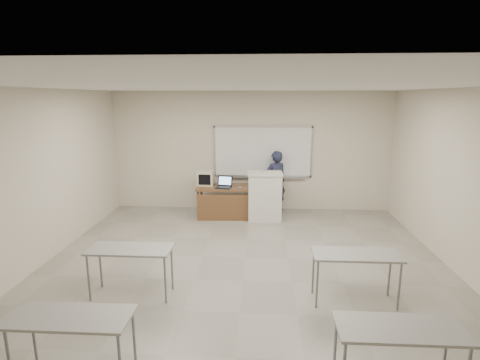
# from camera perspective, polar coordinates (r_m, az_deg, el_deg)

# --- Properties ---
(floor) EXTENTS (7.00, 8.00, 0.01)m
(floor) POSITION_cam_1_polar(r_m,az_deg,el_deg) (6.13, 0.43, -15.21)
(floor) COLOR gray
(floor) RESTS_ON ground
(whiteboard) EXTENTS (2.48, 0.10, 1.31)m
(whiteboard) POSITION_cam_1_polar(r_m,az_deg,el_deg) (9.49, 3.48, 4.21)
(whiteboard) COLOR white
(whiteboard) RESTS_ON floor
(student_desks) EXTENTS (4.40, 2.20, 0.73)m
(student_desks) POSITION_cam_1_polar(r_m,az_deg,el_deg) (4.62, -0.43, -15.58)
(student_desks) COLOR gray
(student_desks) RESTS_ON floor
(instructor_desk) EXTENTS (1.51, 0.76, 0.75)m
(instructor_desk) POSITION_cam_1_polar(r_m,az_deg,el_deg) (8.94, -1.85, -2.34)
(instructor_desk) COLOR brown
(instructor_desk) RESTS_ON floor
(podium) EXTENTS (0.81, 0.59, 1.14)m
(podium) POSITION_cam_1_polar(r_m,az_deg,el_deg) (8.83, 3.78, -2.44)
(podium) COLOR silver
(podium) RESTS_ON floor
(crt_monitor) EXTENTS (0.38, 0.43, 0.36)m
(crt_monitor) POSITION_cam_1_polar(r_m,az_deg,el_deg) (9.15, -5.17, 0.33)
(crt_monitor) COLOR beige
(crt_monitor) RESTS_ON instructor_desk
(laptop) EXTENTS (0.35, 0.32, 0.26)m
(laptop) POSITION_cam_1_polar(r_m,az_deg,el_deg) (8.88, -2.51, -0.76)
(laptop) COLOR black
(laptop) RESTS_ON instructor_desk
(mouse) EXTENTS (0.10, 0.08, 0.04)m
(mouse) POSITION_cam_1_polar(r_m,az_deg,el_deg) (8.78, 0.04, -1.17)
(mouse) COLOR #989DA0
(mouse) RESTS_ON instructor_desk
(keyboard) EXTENTS (0.44, 0.19, 0.02)m
(keyboard) POSITION_cam_1_polar(r_m,az_deg,el_deg) (8.78, 4.80, 1.33)
(keyboard) COLOR beige
(keyboard) RESTS_ON podium
(presenter) EXTENTS (0.67, 0.58, 1.55)m
(presenter) POSITION_cam_1_polar(r_m,az_deg,el_deg) (9.45, 5.42, -0.20)
(presenter) COLOR black
(presenter) RESTS_ON floor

